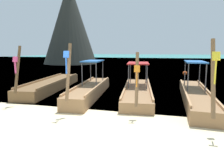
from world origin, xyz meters
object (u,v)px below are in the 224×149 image
at_px(longtail_boat_yellow_ribbon, 195,95).
at_px(longtail_boat_blue_ribbon, 90,90).
at_px(longtail_boat_pink_ribbon, 52,85).
at_px(karst_rock, 69,25).
at_px(longtail_boat_orange_ribbon, 138,91).
at_px(mooring_buoy_near, 185,73).

bearing_deg(longtail_boat_yellow_ribbon, longtail_boat_blue_ribbon, -178.47).
height_order(longtail_boat_pink_ribbon, karst_rock, karst_rock).
bearing_deg(longtail_boat_orange_ribbon, longtail_boat_blue_ribbon, -166.02).
height_order(longtail_boat_yellow_ribbon, mooring_buoy_near, longtail_boat_yellow_ribbon).
xyz_separation_m(longtail_boat_orange_ribbon, longtail_boat_yellow_ribbon, (2.78, -0.47, 0.03)).
relative_size(longtail_boat_orange_ribbon, longtail_boat_yellow_ribbon, 0.92).
distance_m(longtail_boat_orange_ribbon, mooring_buoy_near, 10.40).
relative_size(longtail_boat_orange_ribbon, mooring_buoy_near, 15.56).
xyz_separation_m(longtail_boat_blue_ribbon, mooring_buoy_near, (6.00, 10.38, -0.14)).
relative_size(longtail_boat_pink_ribbon, longtail_boat_blue_ribbon, 1.14).
relative_size(longtail_boat_blue_ribbon, longtail_boat_orange_ribbon, 0.93).
distance_m(longtail_boat_orange_ribbon, longtail_boat_yellow_ribbon, 2.82).
height_order(longtail_boat_pink_ribbon, longtail_boat_blue_ribbon, longtail_boat_blue_ribbon).
relative_size(longtail_boat_pink_ribbon, karst_rock, 0.46).
bearing_deg(longtail_boat_blue_ribbon, mooring_buoy_near, 59.96).
relative_size(longtail_boat_blue_ribbon, mooring_buoy_near, 14.54).
bearing_deg(longtail_boat_orange_ribbon, longtail_boat_yellow_ribbon, -9.61).
distance_m(longtail_boat_blue_ribbon, longtail_boat_orange_ribbon, 2.53).
distance_m(longtail_boat_pink_ribbon, mooring_buoy_near, 12.90).
bearing_deg(mooring_buoy_near, longtail_boat_blue_ribbon, -120.04).
bearing_deg(longtail_boat_pink_ribbon, karst_rock, 114.03).
bearing_deg(longtail_boat_blue_ribbon, karst_rock, 118.82).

